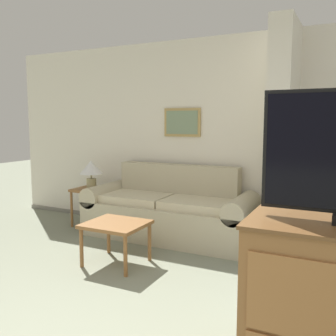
{
  "coord_description": "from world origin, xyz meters",
  "views": [
    {
      "loc": [
        1.45,
        -1.17,
        1.51
      ],
      "look_at": [
        -0.19,
        2.12,
        1.05
      ],
      "focal_mm": 40.0,
      "sensor_mm": 36.0,
      "label": 1
    }
  ],
  "objects": [
    {
      "name": "wall_back",
      "position": [
        -0.0,
        3.6,
        1.29
      ],
      "size": [
        7.11,
        0.16,
        2.6
      ],
      "color": "silver",
      "rests_on": "ground_plane"
    },
    {
      "name": "table_lamp",
      "position": [
        -1.91,
        3.11,
        0.83
      ],
      "size": [
        0.33,
        0.33,
        0.4
      ],
      "color": "tan",
      "rests_on": "side_table"
    },
    {
      "name": "wall_partition_pillar",
      "position": [
        0.73,
        3.16,
        1.3
      ],
      "size": [
        0.24,
        0.75,
        2.6
      ],
      "color": "silver",
      "rests_on": "ground_plane"
    },
    {
      "name": "couch",
      "position": [
        -0.66,
        3.12,
        0.34
      ],
      "size": [
        2.22,
        0.84,
        0.93
      ],
      "color": "#B7AD8E",
      "rests_on": "ground_plane"
    },
    {
      "name": "coffee_table",
      "position": [
        -0.75,
        2.02,
        0.39
      ],
      "size": [
        0.62,
        0.56,
        0.45
      ],
      "color": "brown",
      "rests_on": "ground_plane"
    },
    {
      "name": "side_table",
      "position": [
        -1.91,
        3.11,
        0.46
      ],
      "size": [
        0.47,
        0.47,
        0.55
      ],
      "color": "brown",
      "rests_on": "ground_plane"
    }
  ]
}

